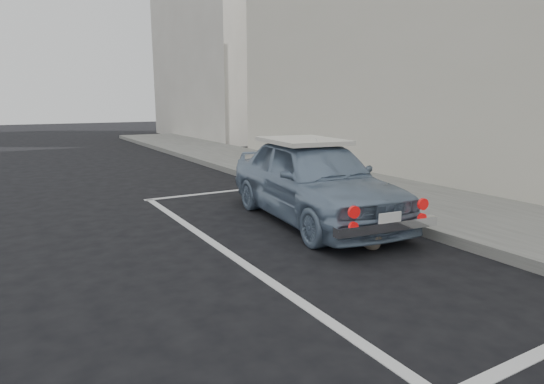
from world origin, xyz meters
The scene contains 8 objects.
ground centered at (0.00, 0.00, 0.00)m, with size 80.00×80.00×0.00m, color black.
sidewalk centered at (3.20, 2.00, 0.07)m, with size 2.80×40.00×0.15m, color #61615D.
shop_building centered at (6.33, 4.00, 3.49)m, with size 3.50×18.00×7.00m.
building_far centered at (6.35, 20.00, 4.00)m, with size 3.50×10.00×8.00m, color beige.
pline_front centered at (0.50, 6.50, 0.00)m, with size 3.00×0.12×0.01m, color silver.
pline_side centered at (-0.90, 3.00, 0.00)m, with size 0.12×7.00×0.01m, color silver.
retro_coupe centered at (0.99, 3.66, 0.67)m, with size 2.00×4.06×1.33m.
cat centered at (0.77, 2.03, 0.12)m, with size 0.31×0.49×0.27m.
Camera 1 is at (-3.18, -2.20, 1.91)m, focal length 30.00 mm.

